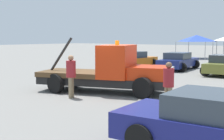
{
  "coord_description": "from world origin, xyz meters",
  "views": [
    {
      "loc": [
        9.07,
        -10.93,
        2.53
      ],
      "look_at": [
        0.5,
        0.0,
        1.05
      ],
      "focal_mm": 50.0,
      "sensor_mm": 36.0,
      "label": 1
    }
  ],
  "objects": [
    {
      "name": "canopy_tent_blue",
      "position": [
        -5.78,
        24.1,
        2.36
      ],
      "size": [
        3.62,
        3.62,
        2.76
      ],
      "color": "#9E9EA3",
      "rests_on": "ground"
    },
    {
      "name": "person_at_hood",
      "position": [
        -0.17,
        -1.9,
        1.03
      ],
      "size": [
        0.4,
        0.4,
        1.78
      ],
      "rotation": [
        0.0,
        0.0,
        3.64
      ],
      "color": "#847051",
      "rests_on": "ground"
    },
    {
      "name": "parked_car_navy",
      "position": [
        -1.74,
        11.17,
        0.65
      ],
      "size": [
        2.69,
        4.71,
        1.34
      ],
      "rotation": [
        0.0,
        0.0,
        1.67
      ],
      "color": "navy",
      "rests_on": "ground"
    },
    {
      "name": "ground_plane",
      "position": [
        0.0,
        0.0,
        0.0
      ],
      "size": [
        160.0,
        160.0,
        0.0
      ],
      "primitive_type": "plane",
      "color": "gray"
    },
    {
      "name": "traffic_cone",
      "position": [
        -2.07,
        3.59,
        0.25
      ],
      "size": [
        0.4,
        0.4,
        0.55
      ],
      "color": "black",
      "rests_on": "ground"
    },
    {
      "name": "parked_car_orange",
      "position": [
        -5.39,
        10.45,
        0.65
      ],
      "size": [
        2.6,
        4.31,
        1.34
      ],
      "rotation": [
        0.0,
        0.0,
        1.54
      ],
      "color": "orange",
      "rests_on": "ground"
    },
    {
      "name": "person_near_truck",
      "position": [
        4.04,
        -1.36,
        0.97
      ],
      "size": [
        0.37,
        0.37,
        1.67
      ],
      "rotation": [
        0.0,
        0.0,
        1.1
      ],
      "color": "#847051",
      "rests_on": "ground"
    },
    {
      "name": "tow_truck",
      "position": [
        0.35,
        0.13,
        0.93
      ],
      "size": [
        6.38,
        3.88,
        2.51
      ],
      "rotation": [
        0.0,
        0.0,
        0.34
      ],
      "color": "black",
      "rests_on": "ground"
    }
  ]
}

